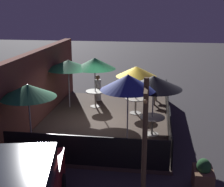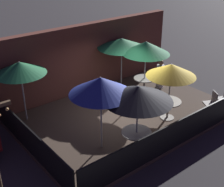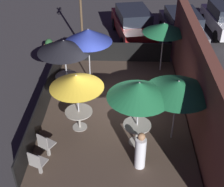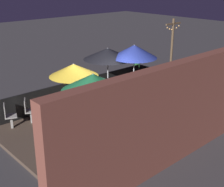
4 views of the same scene
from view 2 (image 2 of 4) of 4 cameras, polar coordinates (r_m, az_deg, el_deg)
The scene contains 17 objects.
ground_plane at distance 11.94m, azimuth 2.42°, elevation -4.24°, with size 60.00×60.00×0.00m, color #383538.
patio_deck at distance 11.91m, azimuth 2.42°, elevation -3.99°, with size 7.83×5.23×0.12m.
building_wall at distance 13.36m, azimuth -5.54°, elevation 6.18°, with size 9.43×0.36×2.99m.
fence_front at distance 10.13m, azimuth 12.14°, elevation -7.00°, with size 7.63×0.05×0.95m.
fence_side_left at distance 9.89m, azimuth -14.87°, elevation -8.26°, with size 0.05×5.03×0.95m.
patio_umbrella_0 at distance 12.63m, azimuth 6.25°, elevation 8.32°, with size 1.93×1.93×2.33m.
patio_umbrella_1 at distance 10.98m, azimuth 10.78°, elevation 4.22°, with size 1.76×1.76×2.12m.
patio_umbrella_2 at distance 8.92m, azimuth 4.81°, elevation 0.01°, with size 2.04×2.04×2.24m.
patio_umbrella_3 at distance 13.30m, azimuth 1.80°, elevation 9.18°, with size 2.09×2.09×2.24m.
patio_umbrella_4 at distance 9.04m, azimuth -2.09°, elevation 1.43°, with size 1.89×1.89×2.41m.
patio_umbrella_5 at distance 11.08m, azimuth -16.50°, elevation 4.52°, with size 1.80×1.80×2.25m.
dining_table_0 at distance 13.15m, azimuth 5.94°, elevation 2.21°, with size 0.90×0.90×0.76m.
dining_table_1 at distance 11.54m, azimuth 10.23°, elevation -1.95°, with size 0.93×0.93×0.70m.
dining_table_2 at distance 9.64m, azimuth 4.49°, elevation -7.71°, with size 0.92×0.92×0.70m.
patio_chair_0 at distance 12.70m, azimuth 19.84°, elevation -0.76°, with size 0.52×0.52×0.92m.
patio_chair_1 at distance 12.17m, azimuth 17.65°, elevation -1.57°, with size 0.55×0.55×0.93m.
patron_0 at distance 13.90m, azimuth 8.78°, elevation 3.34°, with size 0.42×0.42×1.30m.
Camera 2 is at (-6.84, -7.69, 6.05)m, focal length 50.00 mm.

